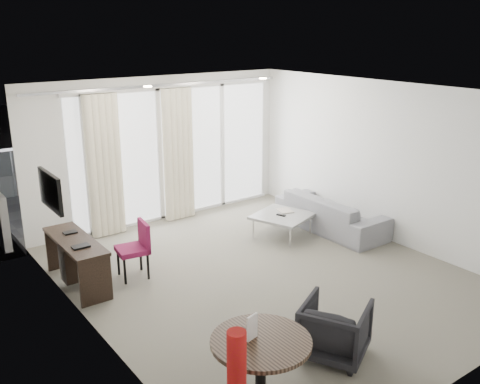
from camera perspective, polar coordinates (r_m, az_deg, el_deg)
floor at (r=7.75m, az=2.65°, el=-8.86°), size 5.00×6.00×0.00m
ceiling at (r=7.01m, az=2.95°, el=10.60°), size 5.00×6.00×0.00m
wall_left at (r=6.10m, az=-15.87°, el=-3.66°), size 0.00×6.00×2.60m
wall_right at (r=9.00m, az=15.30°, el=3.09°), size 0.00×6.00×2.60m
wall_front at (r=5.43m, az=23.23°, el=-7.09°), size 5.00×0.00×2.60m
window_panel at (r=9.86m, az=-6.81°, el=4.18°), size 4.00×0.02×2.38m
window_frame at (r=9.85m, az=-6.76°, el=4.16°), size 4.10×0.06×2.44m
curtain_left at (r=9.11m, az=-14.24°, el=2.68°), size 0.60×0.20×2.38m
curtain_right at (r=9.70m, az=-6.58°, el=3.96°), size 0.60×0.20×2.38m
curtain_track at (r=9.37m, az=-8.20°, el=11.20°), size 4.80×0.04×0.04m
downlight_a at (r=7.87m, az=-9.82°, el=11.03°), size 0.12×0.12×0.02m
downlight_b at (r=9.00m, az=2.47°, el=12.01°), size 0.12×0.12×0.02m
desk at (r=7.68m, az=-16.99°, el=-7.18°), size 0.44×1.41×0.66m
tv at (r=7.41m, az=-19.58°, el=0.10°), size 0.05×0.80×0.50m
desk_chair at (r=7.68m, az=-11.43°, el=-6.13°), size 0.50×0.47×0.81m
round_table at (r=5.16m, az=2.21°, el=-18.91°), size 1.02×1.02×0.73m
menu_card at (r=4.97m, az=1.29°, el=-15.53°), size 0.13×0.05×0.24m
tub_armchair at (r=5.98m, az=10.07°, el=-14.22°), size 0.92×0.91×0.63m
coffee_table at (r=9.07m, az=4.52°, el=-3.57°), size 1.10×1.10×0.39m
remote at (r=8.96m, az=4.40°, el=-2.69°), size 0.09×0.15×0.02m
magazine at (r=9.19m, az=4.81°, el=-2.19°), size 0.29×0.33×0.02m
sofa at (r=9.45m, az=9.67°, el=-2.20°), size 0.81×2.08×0.61m
terrace_slab at (r=11.49m, az=-10.32°, el=-0.61°), size 5.60×3.00×0.12m
rattan_chair_a at (r=11.15m, az=-4.46°, el=1.53°), size 0.60×0.60×0.80m
rattan_chair_b at (r=11.73m, az=-2.41°, el=2.32°), size 0.70×0.70×0.78m
rattan_table at (r=11.56m, az=-2.40°, el=1.51°), size 0.70×0.70×0.56m
balustrade at (r=12.62m, az=-13.38°, el=3.45°), size 5.50×0.06×1.05m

